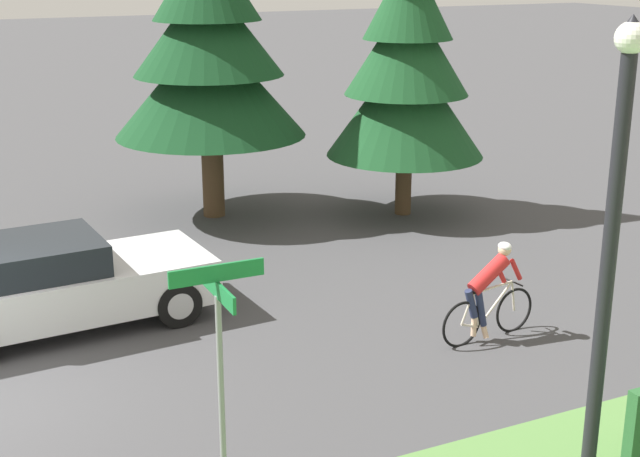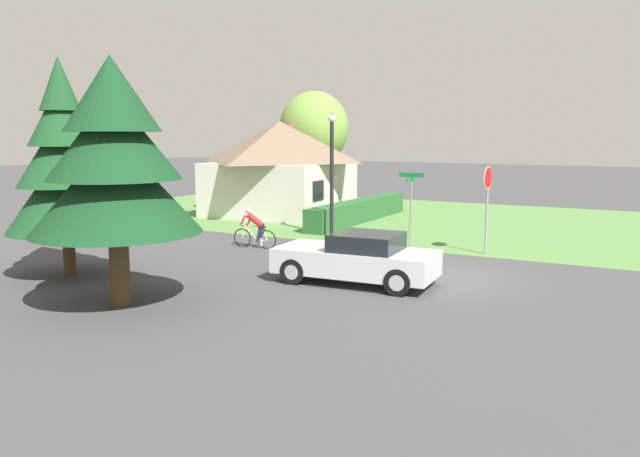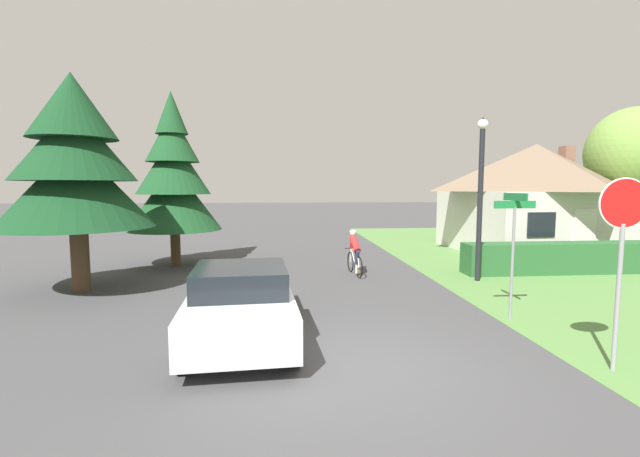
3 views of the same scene
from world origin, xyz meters
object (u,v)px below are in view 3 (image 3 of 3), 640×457
sedan_left_lane (241,302)px  street_name_sign (514,233)px  stop_sign (622,235)px  cottage_house (535,196)px  conifer_tall_near (75,162)px  deciduous_tree_right (633,153)px  cyclist (355,253)px  street_lamp (481,187)px  conifer_tall_far (173,177)px

sedan_left_lane → street_name_sign: 5.76m
stop_sign → sedan_left_lane: bearing=-13.8°
cottage_house → conifer_tall_near: conifer_tall_near is taller
cottage_house → sedan_left_lane: bearing=-143.9°
sedan_left_lane → deciduous_tree_right: (17.19, 10.95, 3.70)m
street_name_sign → conifer_tall_near: 10.93m
cyclist → stop_sign: size_ratio=0.57×
street_lamp → conifer_tall_near: bearing=-178.7°
cottage_house → stop_sign: size_ratio=2.48×
conifer_tall_near → street_lamp: bearing=1.3°
conifer_tall_far → cottage_house: bearing=8.5°
street_lamp → deciduous_tree_right: 12.63m
stop_sign → cyclist: bearing=-64.6°
stop_sign → street_lamp: (0.79, 6.27, 0.70)m
conifer_tall_near → conifer_tall_far: bearing=66.5°
stop_sign → cottage_house: bearing=-111.2°
stop_sign → street_name_sign: 2.63m
street_name_sign → conifer_tall_far: 11.28m
cottage_house → deciduous_tree_right: bearing=7.2°
conifer_tall_far → sedan_left_lane: bearing=-68.4°
stop_sign → street_lamp: 6.36m
cyclist → conifer_tall_near: 8.36m
stop_sign → conifer_tall_near: 12.15m
sedan_left_lane → conifer_tall_far: (-3.05, 7.69, 2.48)m
cottage_house → conifer_tall_far: 15.03m
stop_sign → deciduous_tree_right: deciduous_tree_right is taller
sedan_left_lane → conifer_tall_far: 8.64m
sedan_left_lane → cyclist: 6.30m
street_lamp → cyclist: bearing=160.5°
conifer_tall_near → deciduous_tree_right: (21.85, 6.96, 0.91)m
conifer_tall_far → street_lamp: bearing=-19.7°
conifer_tall_far → cyclist: bearing=-19.8°
stop_sign → conifer_tall_far: size_ratio=0.48×
cyclist → conifer_tall_near: bearing=94.7°
sedan_left_lane → street_lamp: (6.61, 4.24, 2.13)m
conifer_tall_near → deciduous_tree_right: deciduous_tree_right is taller
sedan_left_lane → street_lamp: size_ratio=0.92×
deciduous_tree_right → cyclist: bearing=-158.8°
cyclist → deciduous_tree_right: deciduous_tree_right is taller
sedan_left_lane → conifer_tall_near: conifer_tall_near is taller
cyclist → deciduous_tree_right: (14.10, 5.47, 3.68)m
street_lamp → street_name_sign: size_ratio=1.80×
street_lamp → conifer_tall_far: bearing=160.3°
cottage_house → stop_sign: bearing=-120.5°
sedan_left_lane → street_lamp: bearing=-61.1°
street_lamp → conifer_tall_far: size_ratio=0.79×
street_name_sign → deciduous_tree_right: size_ratio=0.41×
cyclist → conifer_tall_far: 6.97m
cottage_house → conifer_tall_far: size_ratio=1.19×
cottage_house → street_lamp: street_lamp is taller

